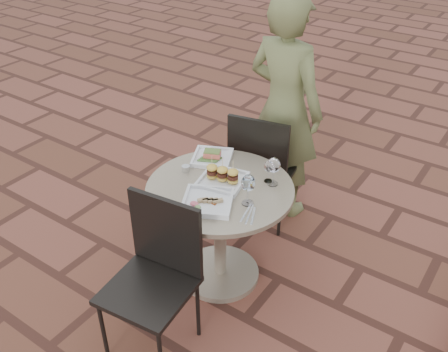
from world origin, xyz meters
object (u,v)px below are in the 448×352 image
Objects in this scene: chair_far at (262,161)px; diner at (284,109)px; chair_near at (157,266)px; cafe_table at (220,219)px; plate_sliders at (222,177)px; plate_tuna at (208,201)px; plate_salmon at (212,157)px.

chair_far is 0.42m from diner.
chair_far and chair_near have the same top height.
diner is (-0.09, 0.95, 0.37)m from cafe_table.
chair_near is at bearing -88.43° from plate_sliders.
plate_salmon is at bearing 122.68° from plate_tuna.
chair_near is 1.58m from diner.
plate_sliders reaches higher than plate_tuna.
cafe_table is 0.32m from plate_tuna.
chair_far is 0.49m from plate_salmon.
plate_sliders is at bearing -41.02° from plate_salmon.
diner is at bearing 79.30° from plate_salmon.
plate_tuna is at bearing 87.82° from chair_far.
chair_near is (0.09, -1.25, 0.00)m from chair_far.
cafe_table is 0.66m from chair_far.
diner is at bearing 96.48° from plate_tuna.
diner is at bearing 94.59° from plate_sliders.
plate_salmon is at bearing 138.98° from plate_sliders.
plate_sliders is (-0.02, 0.05, 0.28)m from cafe_table.
cafe_table is at bearing 83.47° from chair_near.
cafe_table is 2.87× the size of plate_sliders.
chair_near reaches higher than plate_salmon.
cafe_table is at bearing -71.91° from plate_sliders.
chair_far is at bearing 72.37° from plate_salmon.
plate_salmon is 0.49m from plate_tuna.
plate_sliders is at bearing 85.92° from chair_far.
chair_near is 2.84× the size of plate_salmon.
plate_sliders reaches higher than plate_salmon.
chair_near is 0.88m from plate_salmon.
cafe_table is 1.02m from diner.
chair_near is 0.68m from plate_sliders.
plate_tuna is (0.13, -0.83, 0.20)m from chair_far.
plate_sliders is at bearing 108.09° from cafe_table.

